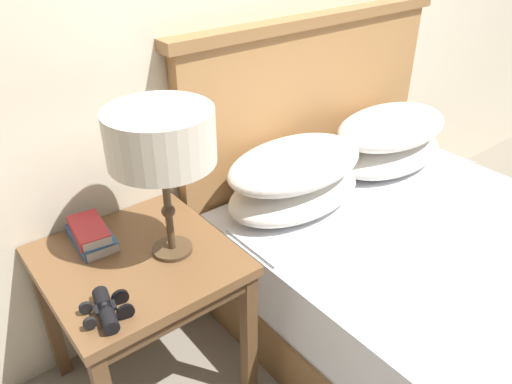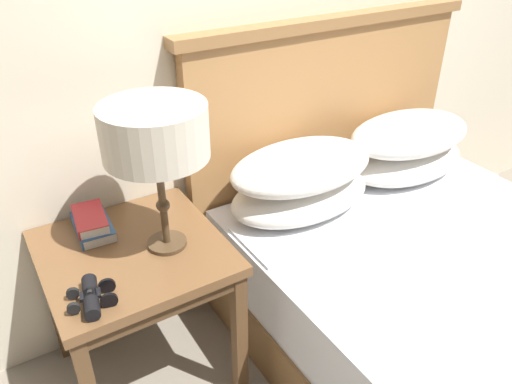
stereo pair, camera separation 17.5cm
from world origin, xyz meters
The scene contains 6 objects.
nightstand centered at (-0.56, 0.71, 0.51)m, with size 0.58×0.58×0.59m.
bed centered at (0.43, 0.19, 0.31)m, with size 1.41×1.84×1.18m.
table_lamp centered at (-0.46, 0.67, 0.99)m, with size 0.32×0.32×0.49m.
book_on_nightstand centered at (-0.64, 0.88, 0.61)m, with size 0.13×0.21×0.04m.
book_stacked_on_top centered at (-0.65, 0.88, 0.64)m, with size 0.12×0.20×0.04m.
binoculars_pair centered at (-0.74, 0.53, 0.61)m, with size 0.15×0.16×0.05m.
Camera 1 is at (-1.05, -0.52, 1.59)m, focal length 35.00 mm.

